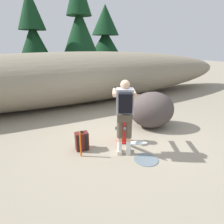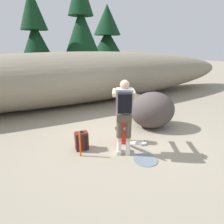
{
  "view_description": "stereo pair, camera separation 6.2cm",
  "coord_description": "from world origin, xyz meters",
  "px_view_note": "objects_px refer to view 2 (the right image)",
  "views": [
    {
      "loc": [
        -2.66,
        -3.87,
        2.36
      ],
      "look_at": [
        -0.41,
        0.14,
        0.75
      ],
      "focal_mm": 30.43,
      "sensor_mm": 36.0,
      "label": 1
    },
    {
      "loc": [
        -2.61,
        -3.9,
        2.36
      ],
      "look_at": [
        -0.41,
        0.14,
        0.75
      ],
      "focal_mm": 30.43,
      "sensor_mm": 36.0,
      "label": 2
    }
  ],
  "objects_px": {
    "spare_backpack": "(82,141)",
    "boulder_mid": "(152,110)",
    "utility_worker": "(124,109)",
    "fire_hydrant": "(123,129)",
    "boulder_small": "(152,106)",
    "boulder_large": "(137,105)",
    "survey_stake": "(80,144)"
  },
  "relations": [
    {
      "from": "fire_hydrant",
      "to": "spare_backpack",
      "type": "bearing_deg",
      "value": 171.58
    },
    {
      "from": "boulder_large",
      "to": "survey_stake",
      "type": "relative_size",
      "value": 1.75
    },
    {
      "from": "utility_worker",
      "to": "boulder_mid",
      "type": "xyz_separation_m",
      "value": [
        1.55,
        0.87,
        -0.53
      ]
    },
    {
      "from": "utility_worker",
      "to": "boulder_large",
      "type": "relative_size",
      "value": 1.62
    },
    {
      "from": "utility_worker",
      "to": "spare_backpack",
      "type": "distance_m",
      "value": 1.32
    },
    {
      "from": "boulder_large",
      "to": "survey_stake",
      "type": "height_order",
      "value": "boulder_large"
    },
    {
      "from": "spare_backpack",
      "to": "boulder_mid",
      "type": "bearing_deg",
      "value": -75.98
    },
    {
      "from": "boulder_mid",
      "to": "boulder_small",
      "type": "height_order",
      "value": "boulder_mid"
    },
    {
      "from": "utility_worker",
      "to": "spare_backpack",
      "type": "relative_size",
      "value": 3.61
    },
    {
      "from": "utility_worker",
      "to": "spare_backpack",
      "type": "height_order",
      "value": "utility_worker"
    },
    {
      "from": "utility_worker",
      "to": "fire_hydrant",
      "type": "bearing_deg",
      "value": -0.22
    },
    {
      "from": "fire_hydrant",
      "to": "utility_worker",
      "type": "height_order",
      "value": "utility_worker"
    },
    {
      "from": "fire_hydrant",
      "to": "boulder_large",
      "type": "distance_m",
      "value": 2.11
    },
    {
      "from": "fire_hydrant",
      "to": "boulder_small",
      "type": "bearing_deg",
      "value": 34.13
    },
    {
      "from": "fire_hydrant",
      "to": "utility_worker",
      "type": "bearing_deg",
      "value": -120.06
    },
    {
      "from": "utility_worker",
      "to": "boulder_small",
      "type": "relative_size",
      "value": 2.13
    },
    {
      "from": "boulder_small",
      "to": "survey_stake",
      "type": "relative_size",
      "value": 1.33
    },
    {
      "from": "utility_worker",
      "to": "boulder_small",
      "type": "height_order",
      "value": "utility_worker"
    },
    {
      "from": "spare_backpack",
      "to": "boulder_small",
      "type": "xyz_separation_m",
      "value": [
        3.26,
        1.34,
        0.01
      ]
    },
    {
      "from": "boulder_mid",
      "to": "boulder_large",
      "type": "bearing_deg",
      "value": 78.52
    },
    {
      "from": "utility_worker",
      "to": "survey_stake",
      "type": "bearing_deg",
      "value": 99.8
    },
    {
      "from": "boulder_large",
      "to": "utility_worker",
      "type": "bearing_deg",
      "value": -132.29
    },
    {
      "from": "spare_backpack",
      "to": "utility_worker",
      "type": "bearing_deg",
      "value": -120.07
    },
    {
      "from": "fire_hydrant",
      "to": "utility_worker",
      "type": "relative_size",
      "value": 0.47
    },
    {
      "from": "boulder_mid",
      "to": "boulder_small",
      "type": "xyz_separation_m",
      "value": [
        0.92,
        1.08,
        -0.32
      ]
    },
    {
      "from": "utility_worker",
      "to": "spare_backpack",
      "type": "xyz_separation_m",
      "value": [
        -0.79,
        0.62,
        -0.86
      ]
    },
    {
      "from": "boulder_mid",
      "to": "boulder_small",
      "type": "relative_size",
      "value": 1.68
    },
    {
      "from": "fire_hydrant",
      "to": "boulder_mid",
      "type": "distance_m",
      "value": 1.36
    },
    {
      "from": "utility_worker",
      "to": "boulder_large",
      "type": "bearing_deg",
      "value": -12.46
    },
    {
      "from": "boulder_large",
      "to": "survey_stake",
      "type": "distance_m",
      "value": 3.13
    },
    {
      "from": "boulder_small",
      "to": "fire_hydrant",
      "type": "bearing_deg",
      "value": -145.87
    },
    {
      "from": "boulder_large",
      "to": "survey_stake",
      "type": "bearing_deg",
      "value": -149.17
    }
  ]
}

